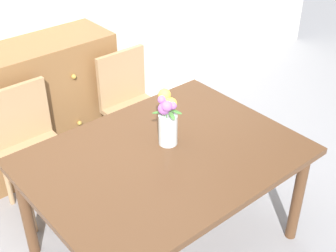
{
  "coord_description": "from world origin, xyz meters",
  "views": [
    {
      "loc": [
        -1.36,
        -1.64,
        2.31
      ],
      "look_at": [
        0.09,
        0.07,
        0.85
      ],
      "focal_mm": 49.55,
      "sensor_mm": 36.0,
      "label": 1
    }
  ],
  "objects_px": {
    "dining_table": "(164,165)",
    "flower_vase": "(168,118)",
    "chair_left": "(30,142)",
    "chair_right": "(131,101)",
    "dresser": "(27,111)"
  },
  "relations": [
    {
      "from": "chair_left",
      "to": "chair_right",
      "type": "distance_m",
      "value": 0.84
    },
    {
      "from": "chair_left",
      "to": "chair_right",
      "type": "relative_size",
      "value": 1.0
    },
    {
      "from": "chair_left",
      "to": "flower_vase",
      "type": "bearing_deg",
      "value": 121.78
    },
    {
      "from": "chair_right",
      "to": "dresser",
      "type": "height_order",
      "value": "dresser"
    },
    {
      "from": "dresser",
      "to": "chair_left",
      "type": "bearing_deg",
      "value": -113.05
    },
    {
      "from": "chair_right",
      "to": "flower_vase",
      "type": "bearing_deg",
      "value": 68.49
    },
    {
      "from": "chair_right",
      "to": "dresser",
      "type": "relative_size",
      "value": 0.64
    },
    {
      "from": "chair_left",
      "to": "chair_right",
      "type": "height_order",
      "value": "same"
    },
    {
      "from": "dresser",
      "to": "flower_vase",
      "type": "bearing_deg",
      "value": -74.91
    },
    {
      "from": "chair_right",
      "to": "flower_vase",
      "type": "relative_size",
      "value": 2.83
    },
    {
      "from": "dining_table",
      "to": "flower_vase",
      "type": "distance_m",
      "value": 0.28
    },
    {
      "from": "dining_table",
      "to": "chair_left",
      "type": "relative_size",
      "value": 1.71
    },
    {
      "from": "dresser",
      "to": "flower_vase",
      "type": "relative_size",
      "value": 4.42
    },
    {
      "from": "dining_table",
      "to": "flower_vase",
      "type": "height_order",
      "value": "flower_vase"
    },
    {
      "from": "chair_left",
      "to": "flower_vase",
      "type": "xyz_separation_m",
      "value": [
        0.51,
        -0.83,
        0.38
      ]
    }
  ]
}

